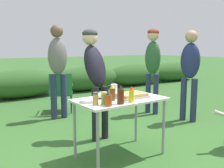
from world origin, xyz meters
name	(u,v)px	position (x,y,z in m)	size (l,w,h in m)	color
ground_plane	(120,156)	(0.00, 0.00, 0.00)	(60.00, 60.00, 0.00)	#336028
shrub_hedge	(21,84)	(0.00, 4.49, 0.38)	(14.40, 0.90, 0.76)	#2D5623
folding_table	(120,105)	(0.00, 0.00, 0.66)	(1.10, 0.64, 0.74)	silver
food_tray	(131,95)	(0.15, -0.03, 0.77)	(0.41, 0.30, 0.06)	#9E9EA3
plate_stack	(88,101)	(-0.43, 0.04, 0.76)	(0.20, 0.20, 0.03)	white
mixing_bowl	(103,95)	(-0.15, 0.17, 0.77)	(0.23, 0.23, 0.07)	#ADBC99
paper_cup_stack	(114,90)	(0.07, 0.23, 0.81)	(0.08, 0.08, 0.14)	white
spice_jar	(96,99)	(-0.42, -0.12, 0.81)	(0.06, 0.06, 0.14)	#B2893D
relish_jar	(104,98)	(-0.34, -0.16, 0.81)	(0.07, 0.07, 0.14)	olive
bbq_sauce_bottle	(121,95)	(-0.17, -0.24, 0.84)	(0.08, 0.08, 0.21)	#562314
mustard_bottle	(131,95)	(-0.01, -0.23, 0.83)	(0.06, 0.06, 0.18)	yellow
beer_bottle	(112,93)	(-0.14, -0.03, 0.83)	(0.07, 0.07, 0.19)	brown
hot_sauce_bottle	(108,99)	(-0.34, -0.24, 0.81)	(0.08, 0.08, 0.16)	#CC4214
standing_person_with_beanie	(95,69)	(0.09, 0.75, 1.05)	(0.35, 0.48, 1.63)	black
standing_person_in_gray_fleece	(190,67)	(1.95, 0.50, 1.01)	(0.36, 0.42, 1.66)	#232D4C
standing_person_in_olive_jacket	(58,62)	(0.04, 2.03, 1.08)	(0.38, 0.29, 1.77)	#232D4C
standing_person_in_navy_coat	(153,60)	(1.77, 1.28, 1.10)	(0.32, 0.38, 1.73)	#232D4C
camp_chair_green_behind_table	(61,91)	(0.25, 2.39, 0.47)	(0.68, 0.73, 0.83)	#19602D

